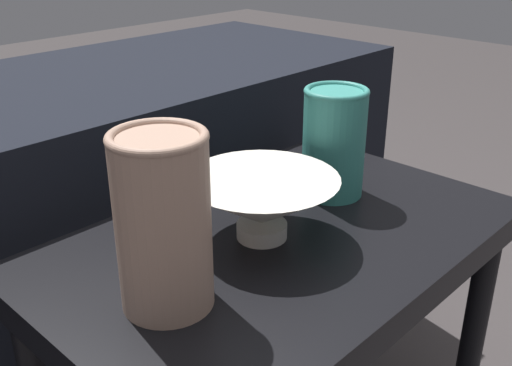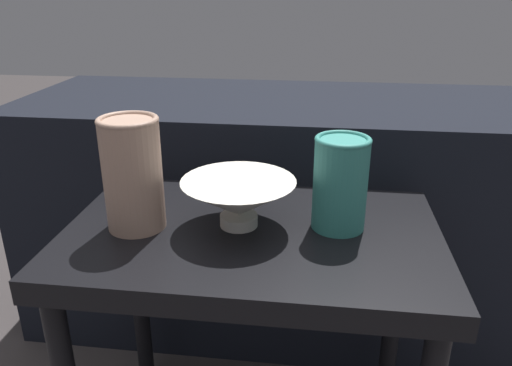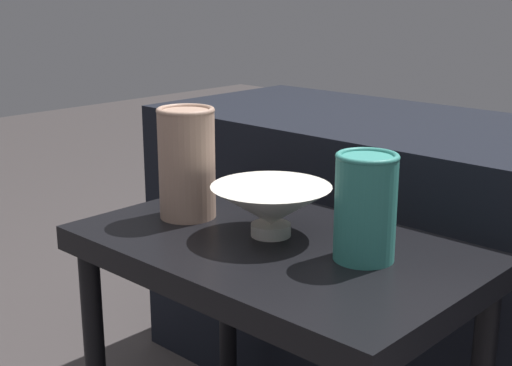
{
  "view_description": "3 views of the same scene",
  "coord_description": "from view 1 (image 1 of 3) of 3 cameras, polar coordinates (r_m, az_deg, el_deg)",
  "views": [
    {
      "loc": [
        -0.51,
        -0.44,
        0.88
      ],
      "look_at": [
        -0.01,
        0.04,
        0.57
      ],
      "focal_mm": 42.0,
      "sensor_mm": 36.0,
      "label": 1
    },
    {
      "loc": [
        0.1,
        -0.74,
        0.89
      ],
      "look_at": [
        0.01,
        0.01,
        0.59
      ],
      "focal_mm": 35.0,
      "sensor_mm": 36.0,
      "label": 2
    },
    {
      "loc": [
        0.69,
        -0.78,
        0.89
      ],
      "look_at": [
        -0.04,
        -0.01,
        0.59
      ],
      "focal_mm": 50.0,
      "sensor_mm": 36.0,
      "label": 3
    }
  ],
  "objects": [
    {
      "name": "vase_textured_left",
      "position": [
        0.6,
        -8.84,
        -3.54
      ],
      "size": [
        0.1,
        0.1,
        0.19
      ],
      "color": "tan",
      "rests_on": "table"
    },
    {
      "name": "vase_colorful_right",
      "position": [
        0.86,
        7.43,
        3.98
      ],
      "size": [
        0.09,
        0.09,
        0.16
      ],
      "color": "teal",
      "rests_on": "table"
    },
    {
      "name": "couch_backdrop",
      "position": [
        1.21,
        -15.73,
        -4.94
      ],
      "size": [
        1.3,
        0.5,
        0.62
      ],
      "color": "black",
      "rests_on": "ground_plane"
    },
    {
      "name": "table",
      "position": [
        0.81,
        2.35,
        -9.15
      ],
      "size": [
        0.63,
        0.4,
        0.51
      ],
      "color": "black",
      "rests_on": "ground_plane"
    },
    {
      "name": "bowl",
      "position": [
        0.74,
        0.57,
        -1.82
      ],
      "size": [
        0.19,
        0.19,
        0.08
      ],
      "color": "silver",
      "rests_on": "table"
    }
  ]
}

